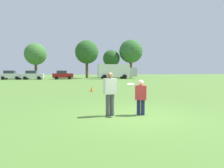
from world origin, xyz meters
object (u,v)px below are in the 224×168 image
Objects in this scene: player_thrower at (110,91)px; parked_car_mid_left at (11,75)px; player_defender at (141,96)px; box_truck at (116,71)px; traffic_cone at (92,89)px; parked_car_mid_right at (63,75)px; parked_car_center at (33,75)px; frisbee at (131,84)px.

player_thrower is 39.02m from parked_car_mid_left.
box_truck is at bearing 79.60° from player_defender.
parked_car_mid_right is at bearing 98.01° from traffic_cone.
traffic_cone is at bearing -81.99° from parked_car_mid_right.
player_thrower is 3.54× the size of traffic_cone.
box_truck is at bearing 77.71° from player_thrower.
player_defender is 37.02m from box_truck.
traffic_cone is at bearing -106.25° from box_truck.
parked_car_mid_right is at bearing 1.93° from parked_car_center.
parked_car_mid_left is at bearing 179.57° from box_truck.
player_defender is 0.66m from frisbee.
parked_car_mid_left is 1.00× the size of parked_car_center.
parked_car_mid_right is (-4.36, 36.30, -0.32)m from frisbee.
box_truck reaches higher than parked_car_mid_right.
player_thrower reaches higher than frisbee.
traffic_cone is 30.24m from parked_car_mid_left.
box_truck is at bearing -0.43° from parked_car_mid_left.
traffic_cone is at bearing -62.57° from parked_car_mid_left.
parked_car_mid_left is (-14.57, 36.68, -0.32)m from frisbee.
parked_car_mid_left reaches higher than traffic_cone.
box_truck is (7.13, 36.51, 0.51)m from frisbee.
parked_car_center is at bearing -178.64° from box_truck.
traffic_cone is at bearing -69.73° from parked_car_center.
frisbee is 0.07× the size of parked_car_mid_right.
parked_car_center is (-9.70, 26.26, 0.69)m from traffic_cone.
frisbee is 0.07× the size of parked_car_mid_left.
parked_car_mid_left is 1.00× the size of parked_car_mid_right.
parked_car_center reaches higher than player_defender.
player_thrower is 0.40× the size of parked_car_mid_right.
box_truck is (17.47, 0.41, 0.83)m from parked_car_center.
parked_car_mid_right is at bearing -178.94° from box_truck.
frisbee is at bearing -165.67° from player_defender.
parked_car_mid_left is (-15.02, 36.56, 0.15)m from player_defender.
player_defender is at bearing 14.33° from frisbee.
frisbee is at bearing -83.15° from parked_car_mid_right.
player_defender is 36.51m from parked_car_mid_right.
player_defender is at bearing -67.66° from parked_car_mid_left.
frisbee is at bearing -74.02° from parked_car_center.
frisbee is 0.07× the size of parked_car_center.
parked_car_mid_right is at bearing 95.65° from player_thrower.
player_thrower is at bearing -102.29° from box_truck.
box_truck is (7.92, 36.34, 0.79)m from player_thrower.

